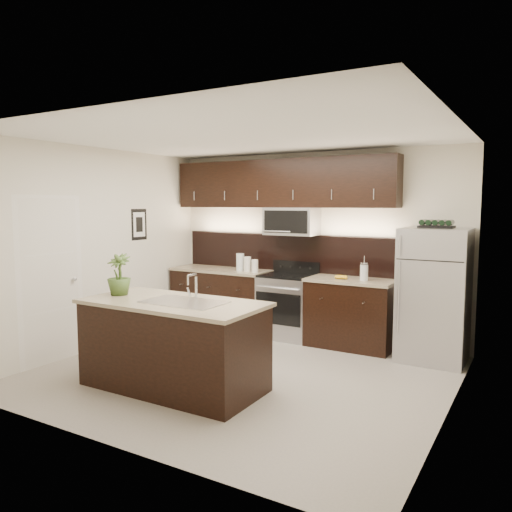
{
  "coord_description": "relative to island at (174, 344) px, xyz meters",
  "views": [
    {
      "loc": [
        2.95,
        -4.75,
        1.96
      ],
      "look_at": [
        -0.13,
        0.55,
        1.31
      ],
      "focal_mm": 35.0,
      "sensor_mm": 36.0,
      "label": 1
    }
  ],
  "objects": [
    {
      "name": "ground",
      "position": [
        0.39,
        0.73,
        -0.47
      ],
      "size": [
        4.5,
        4.5,
        0.0
      ],
      "primitive_type": "plane",
      "color": "gray",
      "rests_on": "ground"
    },
    {
      "name": "room_walls",
      "position": [
        0.28,
        0.69,
        1.22
      ],
      "size": [
        4.52,
        4.02,
        2.71
      ],
      "color": "silver",
      "rests_on": "ground"
    },
    {
      "name": "counter_run",
      "position": [
        -0.06,
        2.42,
        -0.0
      ],
      "size": [
        3.51,
        0.65,
        0.94
      ],
      "color": "black",
      "rests_on": "ground"
    },
    {
      "name": "upper_fixtures",
      "position": [
        -0.04,
        2.57,
        1.67
      ],
      "size": [
        3.49,
        0.4,
        1.66
      ],
      "color": "black",
      "rests_on": "counter_run"
    },
    {
      "name": "island",
      "position": [
        0.0,
        0.0,
        0.0
      ],
      "size": [
        1.96,
        0.96,
        0.94
      ],
      "color": "black",
      "rests_on": "ground"
    },
    {
      "name": "sink_faucet",
      "position": [
        0.15,
        0.01,
        0.48
      ],
      "size": [
        0.84,
        0.5,
        0.28
      ],
      "color": "silver",
      "rests_on": "island"
    },
    {
      "name": "refrigerator",
      "position": [
        2.19,
        2.36,
        0.36
      ],
      "size": [
        0.8,
        0.72,
        1.66
      ],
      "primitive_type": "cube",
      "color": "#B2B2B7",
      "rests_on": "ground"
    },
    {
      "name": "wine_rack",
      "position": [
        2.19,
        2.36,
        1.23
      ],
      "size": [
        0.41,
        0.25,
        0.1
      ],
      "color": "black",
      "rests_on": "refrigerator"
    },
    {
      "name": "plant",
      "position": [
        -0.74,
        -0.03,
        0.7
      ],
      "size": [
        0.32,
        0.32,
        0.46
      ],
      "primitive_type": "imported",
      "rotation": [
        0.0,
        0.0,
        0.28
      ],
      "color": "#3B5722",
      "rests_on": "island"
    },
    {
      "name": "canisters",
      "position": [
        -0.54,
        2.35,
        0.59
      ],
      "size": [
        0.4,
        0.16,
        0.27
      ],
      "rotation": [
        0.0,
        0.0,
        -0.15
      ],
      "color": "silver",
      "rests_on": "counter_run"
    },
    {
      "name": "french_press",
      "position": [
        1.29,
        2.37,
        0.59
      ],
      "size": [
        0.11,
        0.11,
        0.32
      ],
      "rotation": [
        0.0,
        0.0,
        -0.14
      ],
      "color": "silver",
      "rests_on": "counter_run"
    },
    {
      "name": "bananas",
      "position": [
        0.94,
        2.34,
        0.5
      ],
      "size": [
        0.2,
        0.16,
        0.06
      ],
      "primitive_type": "ellipsoid",
      "rotation": [
        0.0,
        0.0,
        0.12
      ],
      "color": "gold",
      "rests_on": "counter_run"
    }
  ]
}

